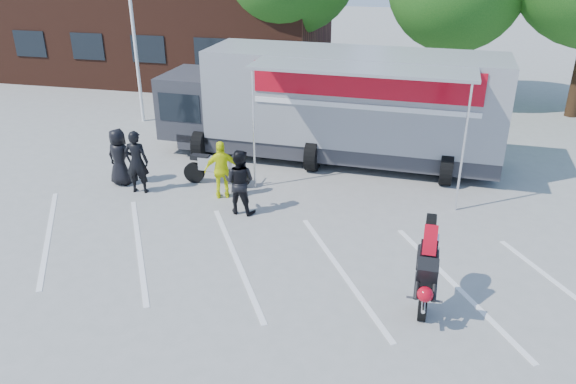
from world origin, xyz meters
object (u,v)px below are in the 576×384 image
at_px(transporter_truck, 335,160).
at_px(spectator_hivis, 222,170).
at_px(spectator_leather_b, 137,162).
at_px(spectator_leather_c, 239,182).
at_px(spectator_leather_a, 119,157).
at_px(parked_motorcycle, 218,185).
at_px(stunt_bike_rider, 422,297).

xyz_separation_m(transporter_truck, spectator_hivis, (-2.60, -3.53, 0.82)).
height_order(spectator_leather_b, spectator_leather_c, spectator_leather_b).
bearing_deg(spectator_leather_a, spectator_leather_b, 164.92).
height_order(parked_motorcycle, spectator_hivis, spectator_hivis).
bearing_deg(spectator_leather_a, transporter_truck, -137.43).
relative_size(spectator_leather_b, spectator_hivis, 1.11).
bearing_deg(spectator_hivis, parked_motorcycle, -82.29).
bearing_deg(spectator_leather_c, spectator_hivis, -40.08).
distance_m(transporter_truck, spectator_leather_b, 6.32).
xyz_separation_m(transporter_truck, spectator_leather_b, (-5.02, -3.72, 0.91)).
bearing_deg(spectator_leather_b, spectator_leather_c, 163.95).
bearing_deg(spectator_hivis, transporter_truck, -148.63).
relative_size(transporter_truck, parked_motorcycle, 5.28).
xyz_separation_m(spectator_leather_a, spectator_hivis, (3.19, -0.21, -0.02)).
bearing_deg(spectator_leather_a, spectator_leather_c, 178.70).
xyz_separation_m(stunt_bike_rider, spectator_leather_b, (-7.91, 3.42, 0.91)).
distance_m(transporter_truck, spectator_leather_a, 6.72).
relative_size(parked_motorcycle, spectator_leather_a, 1.24).
distance_m(stunt_bike_rider, spectator_leather_a, 9.50).
xyz_separation_m(transporter_truck, parked_motorcycle, (-3.04, -2.76, 0.00)).
bearing_deg(transporter_truck, stunt_bike_rider, -65.47).
bearing_deg(spectator_leather_c, spectator_leather_a, -8.03).
bearing_deg(transporter_truck, spectator_hivis, -123.75).
height_order(spectator_leather_a, spectator_leather_b, spectator_leather_b).
relative_size(spectator_leather_c, spectator_hivis, 1.06).
distance_m(transporter_truck, spectator_hivis, 4.46).
xyz_separation_m(spectator_leather_c, spectator_hivis, (-0.74, 0.77, -0.05)).
distance_m(parked_motorcycle, spectator_hivis, 1.21).
distance_m(spectator_leather_b, spectator_leather_c, 3.22).
bearing_deg(stunt_bike_rider, transporter_truck, 113.14).
bearing_deg(spectator_hivis, spectator_leather_c, 111.66).
relative_size(transporter_truck, stunt_bike_rider, 5.35).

